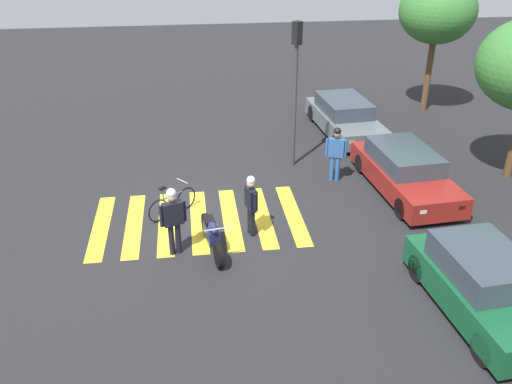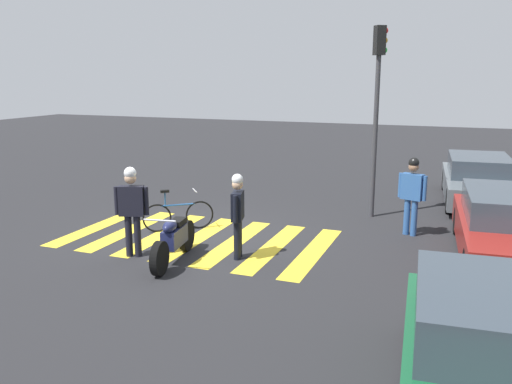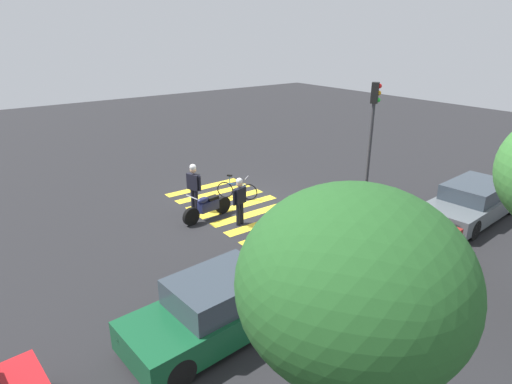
# 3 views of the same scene
# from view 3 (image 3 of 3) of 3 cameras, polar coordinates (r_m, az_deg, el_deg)

# --- Properties ---
(ground_plane) EXTENTS (60.00, 60.00, 0.00)m
(ground_plane) POSITION_cam_3_polar(r_m,az_deg,el_deg) (16.74, -2.32, -1.92)
(ground_plane) COLOR #232326
(police_motorcycle) EXTENTS (2.12, 0.65, 1.04)m
(police_motorcycle) POSITION_cam_3_polar(r_m,az_deg,el_deg) (15.57, -6.44, -1.99)
(police_motorcycle) COLOR black
(police_motorcycle) RESTS_ON ground_plane
(leaning_bicycle) EXTENTS (1.09, 1.34, 1.00)m
(leaning_bicycle) POSITION_cam_3_polar(r_m,az_deg,el_deg) (17.37, -2.55, 0.27)
(leaning_bicycle) COLOR black
(leaning_bicycle) RESTS_ON ground_plane
(officer_on_foot) EXTENTS (0.36, 0.65, 1.85)m
(officer_on_foot) POSITION_cam_3_polar(r_m,az_deg,el_deg) (16.10, -8.25, 1.06)
(officer_on_foot) COLOR black
(officer_on_foot) RESTS_ON ground_plane
(officer_by_motorcycle) EXTENTS (0.64, 0.31, 1.73)m
(officer_by_motorcycle) POSITION_cam_3_polar(r_m,az_deg,el_deg) (14.84, -2.18, -0.82)
(officer_by_motorcycle) COLOR black
(officer_by_motorcycle) RESTS_ON ground_plane
(pedestrian_bystander) EXTENTS (0.36, 0.64, 1.81)m
(pedestrian_bystander) POSITION_cam_3_polar(r_m,az_deg,el_deg) (14.59, 14.26, -1.61)
(pedestrian_bystander) COLOR #2D5999
(pedestrian_bystander) RESTS_ON ground_plane
(crosswalk_stripes) EXTENTS (3.48, 5.85, 0.01)m
(crosswalk_stripes) POSITION_cam_3_polar(r_m,az_deg,el_deg) (16.73, -2.32, -1.91)
(crosswalk_stripes) COLOR yellow
(crosswalk_stripes) RESTS_ON ground_plane
(car_grey_coupe) EXTENTS (4.72, 2.17, 1.32)m
(car_grey_coupe) POSITION_cam_3_polar(r_m,az_deg,el_deg) (17.33, 26.70, -1.14)
(car_grey_coupe) COLOR black
(car_grey_coupe) RESTS_ON ground_plane
(car_maroon_wagon) EXTENTS (4.73, 2.13, 1.34)m
(car_maroon_wagon) POSITION_cam_3_polar(r_m,az_deg,el_deg) (13.02, 18.01, -6.82)
(car_maroon_wagon) COLOR black
(car_maroon_wagon) RESTS_ON ground_plane
(car_green_compact) EXTENTS (4.08, 2.04, 1.44)m
(car_green_compact) POSITION_cam_3_polar(r_m,az_deg,el_deg) (9.83, -5.45, -15.20)
(car_green_compact) COLOR black
(car_green_compact) RESTS_ON ground_plane
(traffic_light_pole) EXTENTS (0.33, 0.35, 4.79)m
(traffic_light_pole) POSITION_cam_3_polar(r_m,az_deg,el_deg) (15.65, 15.08, 7.97)
(traffic_light_pole) COLOR #38383D
(traffic_light_pole) RESTS_ON ground_plane
(street_tree_far) EXTENTS (2.62, 2.62, 4.93)m
(street_tree_far) POSITION_cam_3_polar(r_m,az_deg,el_deg) (4.98, 12.67, -12.41)
(street_tree_far) COLOR brown
(street_tree_far) RESTS_ON ground_plane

